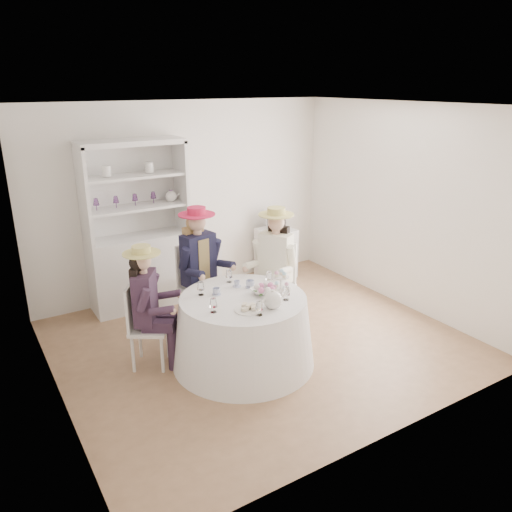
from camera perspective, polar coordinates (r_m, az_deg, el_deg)
ground at (r=6.03m, az=0.51°, el=-9.74°), size 4.50×4.50×0.00m
ceiling at (r=5.27m, az=0.60°, el=16.85°), size 4.50×4.50×0.00m
wall_back at (r=7.22m, az=-8.00°, el=6.50°), size 4.50×0.00×4.50m
wall_front at (r=4.05m, az=15.84°, el=-4.34°), size 4.50×0.00×4.50m
wall_left at (r=4.76m, az=-23.04°, el=-1.63°), size 0.00×4.50×4.50m
wall_right at (r=6.93m, az=16.58°, el=5.35°), size 0.00×4.50×4.50m
tea_table at (r=5.45m, az=-1.46°, el=-8.49°), size 1.55×1.55×0.77m
hutch at (r=6.87m, az=-13.24°, el=0.74°), size 1.33×0.51×2.25m
side_table at (r=7.83m, az=2.30°, el=0.36°), size 0.53×0.53×0.77m
hatbox at (r=7.68m, az=2.35°, el=4.13°), size 0.35×0.35×0.29m
guest_left at (r=5.35m, az=-12.30°, el=-4.93°), size 0.58×0.55×1.36m
guest_mid at (r=6.06m, az=-6.46°, el=-0.63°), size 0.58×0.61×1.54m
guest_right at (r=6.11m, az=2.15°, el=-0.52°), size 0.65×0.60×1.51m
spare_chair at (r=6.60m, az=-5.78°, el=-2.35°), size 0.41×0.41×0.93m
teacup_a at (r=5.35m, az=-4.55°, el=-4.09°), size 0.10×0.10×0.07m
teacup_b at (r=5.54m, az=-2.20°, el=-3.21°), size 0.08×0.08×0.06m
teacup_c at (r=5.51m, az=-0.67°, el=-3.25°), size 0.12×0.12×0.07m
flower_bowl at (r=5.34m, az=0.60°, el=-4.11°), size 0.23×0.23×0.06m
flower_arrangement at (r=5.29m, az=0.97°, el=-3.70°), size 0.17×0.17×0.06m
table_teapot at (r=5.01m, az=1.95°, el=-5.02°), size 0.27×0.19×0.20m
sandwich_plate at (r=4.99m, az=-0.86°, el=-6.04°), size 0.28×0.28×0.06m
cupcake_stand at (r=5.43m, az=2.84°, el=-3.13°), size 0.24×0.24×0.22m
stemware_set at (r=5.25m, az=-1.50°, el=-4.00°), size 0.94×0.98×0.15m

